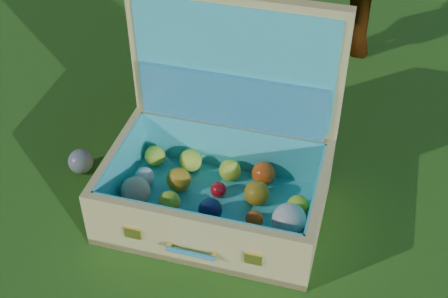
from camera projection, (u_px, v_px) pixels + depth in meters
ground at (214, 194)px, 1.89m from camera, size 60.00×60.00×0.00m
stray_ball at (81, 161)px, 1.94m from camera, size 0.08×0.08×0.08m
suitcase at (220, 155)px, 1.77m from camera, size 0.64×0.50×0.59m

